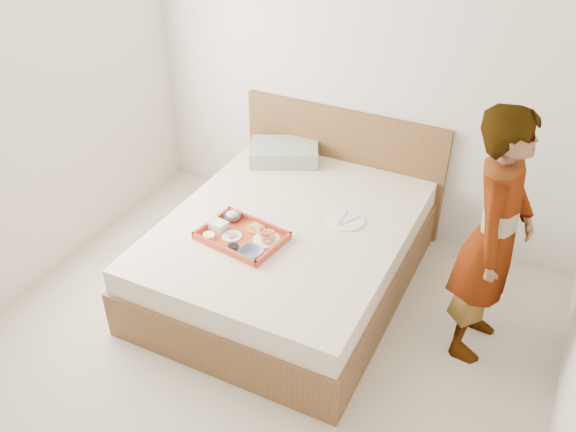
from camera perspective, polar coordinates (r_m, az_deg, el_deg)
The scene contains 16 objects.
ground at distance 3.82m, azimuth -5.39°, elevation -15.31°, with size 3.50×4.00×0.01m, color beige.
wall_back at distance 4.57m, azimuth 7.06°, elevation 13.65°, with size 3.50×0.01×2.60m, color silver.
bed at distance 4.30m, azimuth -0.00°, elevation -3.39°, with size 1.65×2.00×0.53m, color brown.
headboard at distance 4.93m, azimuth 5.05°, elevation 4.78°, with size 1.65×0.06×0.95m, color brown.
pillow at distance 4.84m, azimuth -0.36°, elevation 5.95°, with size 0.53×0.36×0.13m, color #A5B7A3.
tray at distance 3.98m, azimuth -4.32°, elevation -1.83°, with size 0.53×0.38×0.05m, color #C54729.
prawn_plate at distance 3.94m, azimuth -2.00°, elevation -2.26°, with size 0.18×0.18×0.01m, color white.
navy_bowl_big at distance 3.82m, azimuth -3.49°, elevation -3.46°, with size 0.15×0.15×0.04m, color #18224F.
sauce_dish at distance 3.87m, azimuth -5.12°, elevation -2.98°, with size 0.08×0.08×0.03m, color black.
meat_plate at distance 3.99m, azimuth -5.26°, elevation -1.89°, with size 0.13×0.13×0.01m, color white.
bread_plate at distance 4.05m, azimuth -3.04°, elevation -1.16°, with size 0.13×0.13×0.01m, color orange.
salad_bowl at distance 4.15m, azimuth -5.20°, elevation -0.09°, with size 0.12×0.12×0.04m, color #18224F.
plastic_tub at distance 4.07m, azimuth -6.51°, elevation -0.85°, with size 0.11×0.09×0.05m, color silver.
cheese_round at distance 3.99m, azimuth -7.37°, elevation -1.85°, with size 0.08×0.08×0.03m, color white.
dinner_plate at distance 4.16m, azimuth 5.43°, elevation -0.41°, with size 0.25×0.25×0.01m, color white.
person at distance 3.70m, azimuth 18.62°, elevation -1.96°, with size 0.60×0.39×1.64m, color silver.
Camera 1 is at (1.40, -2.04, 2.90)m, focal length 38.18 mm.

